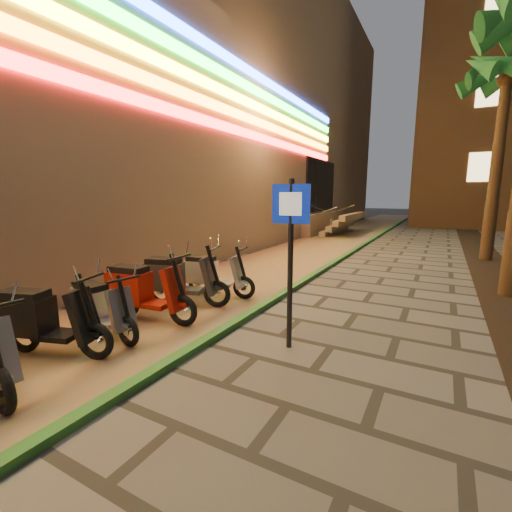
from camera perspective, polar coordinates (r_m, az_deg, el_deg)
The scene contains 11 objects.
ground at distance 3.88m, azimuth -13.11°, elevation -25.81°, with size 120.00×120.00×0.00m, color #474442.
parking_strip at distance 13.38m, azimuth 7.35°, elevation 0.34°, with size 3.40×60.00×0.01m, color #8C7251.
green_curb at distance 12.87m, azimuth 14.42°, elevation -0.09°, with size 0.18×60.00×0.10m, color #276927.
mall_building at distance 22.13m, azimuth -27.98°, elevation 22.66°, with size 24.23×44.00×15.00m.
palm_d at distance 14.84m, azimuth 36.33°, elevation 22.65°, with size 2.97×3.02×7.16m.
pedestrian_sign at distance 4.91m, azimuth 5.77°, elevation 2.45°, with size 0.55×0.11×2.49m.
scooter_5 at distance 5.77m, azimuth -32.09°, elevation -8.92°, with size 1.72×0.92×1.22m.
scooter_6 at distance 6.13m, azimuth -24.56°, elevation -7.78°, with size 1.56×0.60×1.09m.
scooter_7 at distance 6.57m, azimuth -18.51°, elevation -5.45°, with size 1.83×0.71×1.28m.
scooter_8 at distance 7.25m, azimuth -13.07°, elevation -3.75°, with size 1.80×0.96×1.28m.
scooter_9 at distance 7.78m, azimuth -7.44°, elevation -2.99°, with size 1.66×0.72×1.17m.
Camera 1 is at (2.16, -2.30, 2.26)m, focal length 24.00 mm.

